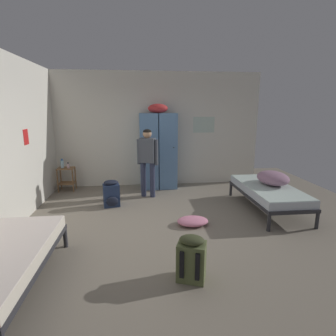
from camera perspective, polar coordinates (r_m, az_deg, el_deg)
The scene contains 13 objects.
ground_plane at distance 4.70m, azimuth 0.35°, elevation -12.07°, with size 8.22×8.22×0.00m, color gray.
room_backdrop at distance 5.63m, azimuth -14.32°, elevation 6.77°, with size 5.22×5.20×2.85m.
locker_bank at distance 6.62m, azimuth -2.11°, elevation 3.98°, with size 0.90×0.55×2.07m.
shelf_unit at distance 6.90m, azimuth -20.82°, elevation -1.78°, with size 0.38×0.30×0.57m.
bed_right at distance 5.60m, azimuth 20.55°, elevation -4.63°, with size 0.90×1.90×0.49m.
bed_left_front at distance 3.52m, azimuth -32.19°, elevation -16.23°, with size 0.90×1.90×0.49m.
bedding_heap at distance 5.67m, azimuth 21.46°, elevation -1.99°, with size 0.57×0.74×0.26m.
person_traveler at distance 5.92m, azimuth -4.37°, elevation 2.42°, with size 0.46×0.29×1.52m.
water_bottle at distance 6.87m, azimuth -21.63°, elevation 0.83°, with size 0.08×0.08×0.22m.
lotion_bottle at distance 6.78m, azimuth -20.51°, elevation 0.48°, with size 0.06×0.06×0.14m.
backpack_olive at distance 3.29m, azimuth 5.06°, elevation -18.67°, with size 0.38×0.40×0.55m.
backpack_navy at distance 5.58m, azimuth -11.98°, elevation -5.45°, with size 0.36×0.37×0.55m.
clothes_pile_pink at distance 4.70m, azimuth 5.29°, elevation -11.21°, with size 0.53×0.39×0.14m.
Camera 1 is at (-0.49, -4.24, 1.96)m, focal length 28.58 mm.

